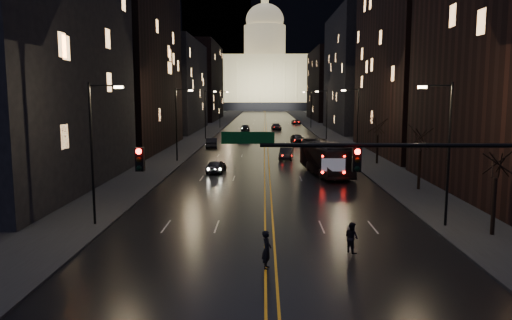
{
  "coord_description": "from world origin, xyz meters",
  "views": [
    {
      "loc": [
        -0.34,
        -20.49,
        8.3
      ],
      "look_at": [
        -0.86,
        12.5,
        3.91
      ],
      "focal_mm": 35.0,
      "sensor_mm": 36.0,
      "label": 1
    }
  ],
  "objects_px": {
    "oncoming_car_a": "(216,166)",
    "oncoming_car_b": "(212,143)",
    "receding_car_a": "(286,154)",
    "pedestrian_b": "(352,237)",
    "pedestrian_a": "(267,250)",
    "bus": "(325,158)",
    "traffic_signal": "(415,172)"
  },
  "relations": [
    {
      "from": "pedestrian_a",
      "to": "oncoming_car_a",
      "type": "bearing_deg",
      "value": 18.39
    },
    {
      "from": "oncoming_car_a",
      "to": "pedestrian_b",
      "type": "distance_m",
      "value": 28.32
    },
    {
      "from": "oncoming_car_b",
      "to": "oncoming_car_a",
      "type": "bearing_deg",
      "value": 92.71
    },
    {
      "from": "bus",
      "to": "oncoming_car_a",
      "type": "relative_size",
      "value": 2.84
    },
    {
      "from": "pedestrian_b",
      "to": "receding_car_a",
      "type": "bearing_deg",
      "value": -29.99
    },
    {
      "from": "oncoming_car_a",
      "to": "traffic_signal",
      "type": "bearing_deg",
      "value": 115.41
    },
    {
      "from": "oncoming_car_a",
      "to": "oncoming_car_b",
      "type": "bearing_deg",
      "value": -77.22
    },
    {
      "from": "pedestrian_a",
      "to": "pedestrian_b",
      "type": "relative_size",
      "value": 1.14
    },
    {
      "from": "bus",
      "to": "oncoming_car_b",
      "type": "xyz_separation_m",
      "value": [
        -14.47,
        24.89,
        -0.9
      ]
    },
    {
      "from": "bus",
      "to": "pedestrian_b",
      "type": "xyz_separation_m",
      "value": [
        -1.79,
        -26.09,
        -0.86
      ]
    },
    {
      "from": "oncoming_car_b",
      "to": "receding_car_a",
      "type": "distance_m",
      "value": 17.36
    },
    {
      "from": "oncoming_car_b",
      "to": "pedestrian_a",
      "type": "xyz_separation_m",
      "value": [
        8.19,
        -53.52,
        0.15
      ]
    },
    {
      "from": "traffic_signal",
      "to": "oncoming_car_a",
      "type": "height_order",
      "value": "traffic_signal"
    },
    {
      "from": "pedestrian_b",
      "to": "traffic_signal",
      "type": "bearing_deg",
      "value": 165.2
    },
    {
      "from": "oncoming_car_b",
      "to": "pedestrian_a",
      "type": "distance_m",
      "value": 54.14
    },
    {
      "from": "oncoming_car_a",
      "to": "oncoming_car_b",
      "type": "xyz_separation_m",
      "value": [
        -3.0,
        24.37,
        0.06
      ]
    },
    {
      "from": "traffic_signal",
      "to": "oncoming_car_a",
      "type": "bearing_deg",
      "value": 109.65
    },
    {
      "from": "oncoming_car_a",
      "to": "pedestrian_b",
      "type": "height_order",
      "value": "pedestrian_b"
    },
    {
      "from": "traffic_signal",
      "to": "pedestrian_a",
      "type": "bearing_deg",
      "value": 157.91
    },
    {
      "from": "receding_car_a",
      "to": "oncoming_car_a",
      "type": "bearing_deg",
      "value": -119.34
    },
    {
      "from": "receding_car_a",
      "to": "pedestrian_b",
      "type": "relative_size",
      "value": 2.76
    },
    {
      "from": "receding_car_a",
      "to": "pedestrian_b",
      "type": "height_order",
      "value": "pedestrian_b"
    },
    {
      "from": "receding_car_a",
      "to": "pedestrian_b",
      "type": "bearing_deg",
      "value": -80.59
    },
    {
      "from": "bus",
      "to": "pedestrian_a",
      "type": "bearing_deg",
      "value": -110.35
    },
    {
      "from": "oncoming_car_b",
      "to": "pedestrian_b",
      "type": "height_order",
      "value": "pedestrian_b"
    },
    {
      "from": "pedestrian_a",
      "to": "traffic_signal",
      "type": "bearing_deg",
      "value": -103.8
    },
    {
      "from": "bus",
      "to": "traffic_signal",
      "type": "bearing_deg",
      "value": -98.31
    },
    {
      "from": "oncoming_car_b",
      "to": "pedestrian_a",
      "type": "height_order",
      "value": "pedestrian_a"
    },
    {
      "from": "oncoming_car_a",
      "to": "oncoming_car_b",
      "type": "relative_size",
      "value": 0.89
    },
    {
      "from": "oncoming_car_a",
      "to": "pedestrian_a",
      "type": "xyz_separation_m",
      "value": [
        5.19,
        -29.15,
        0.21
      ]
    },
    {
      "from": "traffic_signal",
      "to": "oncoming_car_a",
      "type": "relative_size",
      "value": 4.08
    },
    {
      "from": "receding_car_a",
      "to": "bus",
      "type": "bearing_deg",
      "value": -65.86
    }
  ]
}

